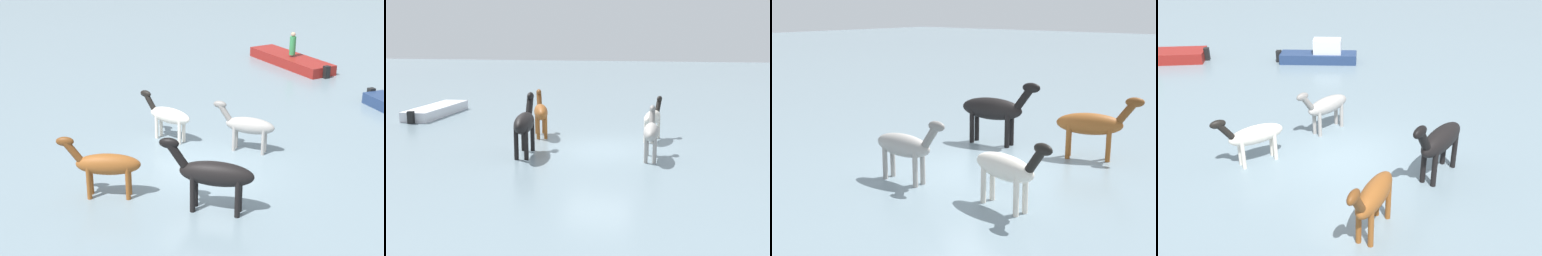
% 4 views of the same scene
% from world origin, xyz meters
% --- Properties ---
extents(ground_plane, '(147.02, 147.02, 0.00)m').
position_xyz_m(ground_plane, '(0.00, 0.00, 0.00)').
color(ground_plane, gray).
extents(horse_lead, '(2.17, 0.59, 1.68)m').
position_xyz_m(horse_lead, '(0.79, 1.96, 0.93)').
color(horse_lead, '#9E9993').
rests_on(horse_lead, ground_plane).
extents(horse_chestnut_trailing, '(2.65, 0.95, 2.05)m').
position_xyz_m(horse_chestnut_trailing, '(1.25, -2.34, 1.13)').
color(horse_chestnut_trailing, black).
rests_on(horse_chestnut_trailing, ground_plane).
extents(horse_dun_straggler, '(2.33, 1.24, 1.84)m').
position_xyz_m(horse_dun_straggler, '(-1.84, -2.80, 1.02)').
color(horse_dun_straggler, brown).
rests_on(horse_dun_straggler, ground_plane).
extents(horse_mid_herd, '(2.16, 0.79, 1.67)m').
position_xyz_m(horse_mid_herd, '(-2.12, 1.80, 0.92)').
color(horse_mid_herd, silver).
rests_on(horse_mid_herd, ground_plane).
extents(boat_tender_starboard, '(3.34, 3.35, 1.31)m').
position_xyz_m(boat_tender_starboard, '(5.34, 7.82, 0.30)').
color(boat_tender_starboard, navy).
rests_on(boat_tender_starboard, ground_plane).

